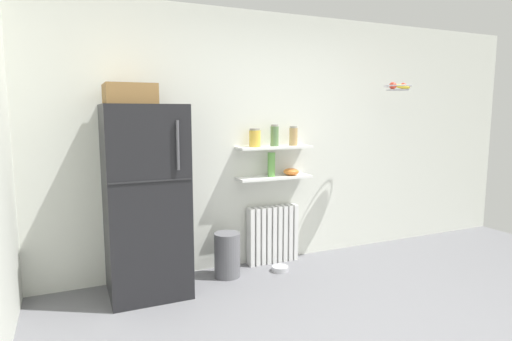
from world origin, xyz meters
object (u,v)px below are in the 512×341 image
object	(u,v)px
storage_jar_2	(293,136)
storage_jar_1	(275,135)
radiator	(273,234)
trash_bin	(227,255)
pet_food_bowl	(280,269)
hanging_fruit_basket	(398,87)
storage_jar_0	(255,138)
shelf_bowl	(291,172)
vase	(271,165)
refrigerator	(145,197)

from	to	relation	value
storage_jar_2	storage_jar_1	bearing A→B (deg)	180.00
radiator	trash_bin	bearing A→B (deg)	-162.76
storage_jar_1	pet_food_bowl	bearing A→B (deg)	-101.41
storage_jar_1	hanging_fruit_basket	size ratio (longest dim) A/B	0.77
storage_jar_0	storage_jar_2	size ratio (longest dim) A/B	0.92
storage_jar_2	trash_bin	size ratio (longest dim) A/B	0.47
hanging_fruit_basket	shelf_bowl	bearing A→B (deg)	162.98
radiator	storage_jar_2	size ratio (longest dim) A/B	3.00
radiator	vase	xyz separation A→B (m)	(-0.03, -0.03, 0.75)
refrigerator	hanging_fruit_basket	distance (m)	2.83
radiator	pet_food_bowl	xyz separation A→B (m)	(-0.05, -0.27, -0.28)
storage_jar_0	trash_bin	size ratio (longest dim) A/B	0.43
trash_bin	refrigerator	bearing A→B (deg)	-175.96
storage_jar_1	pet_food_bowl	size ratio (longest dim) A/B	1.32
storage_jar_1	storage_jar_2	world-z (taller)	storage_jar_1
refrigerator	storage_jar_2	world-z (taller)	refrigerator
refrigerator	radiator	bearing A→B (deg)	9.86
shelf_bowl	pet_food_bowl	distance (m)	1.01
hanging_fruit_basket	vase	bearing A→B (deg)	165.83
storage_jar_0	shelf_bowl	bearing A→B (deg)	0.00
vase	hanging_fruit_basket	distance (m)	1.59
refrigerator	trash_bin	world-z (taller)	refrigerator
vase	pet_food_bowl	xyz separation A→B (m)	(-0.01, -0.24, -1.03)
radiator	storage_jar_0	bearing A→B (deg)	-172.25
storage_jar_2	trash_bin	world-z (taller)	storage_jar_2
pet_food_bowl	hanging_fruit_basket	xyz separation A→B (m)	(1.34, -0.10, 1.84)
storage_jar_0	trash_bin	xyz separation A→B (m)	(-0.36, -0.15, -1.12)
vase	hanging_fruit_basket	xyz separation A→B (m)	(1.33, -0.34, 0.80)
storage_jar_2	pet_food_bowl	world-z (taller)	storage_jar_2
storage_jar_1	vase	distance (m)	0.30
refrigerator	storage_jar_2	xyz separation A→B (m)	(1.57, 0.21, 0.48)
radiator	hanging_fruit_basket	world-z (taller)	hanging_fruit_basket
storage_jar_1	storage_jar_2	distance (m)	0.22
storage_jar_0	shelf_bowl	world-z (taller)	storage_jar_0
storage_jar_1	hanging_fruit_basket	world-z (taller)	hanging_fruit_basket
storage_jar_2	pet_food_bowl	size ratio (longest dim) A/B	1.21
vase	pet_food_bowl	bearing A→B (deg)	-93.34
storage_jar_2	vase	bearing A→B (deg)	180.00
vase	storage_jar_0	bearing A→B (deg)	-180.00
storage_jar_0	pet_food_bowl	xyz separation A→B (m)	(0.17, -0.24, -1.31)
storage_jar_2	trash_bin	bearing A→B (deg)	-169.37
refrigerator	vase	bearing A→B (deg)	8.84
refrigerator	pet_food_bowl	bearing A→B (deg)	-1.53
vase	shelf_bowl	xyz separation A→B (m)	(0.23, 0.00, -0.09)
storage_jar_2	shelf_bowl	distance (m)	0.38
trash_bin	pet_food_bowl	world-z (taller)	trash_bin
refrigerator	storage_jar_1	bearing A→B (deg)	8.62
storage_jar_1	trash_bin	size ratio (longest dim) A/B	0.51
storage_jar_0	hanging_fruit_basket	distance (m)	1.64
refrigerator	storage_jar_2	distance (m)	1.66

